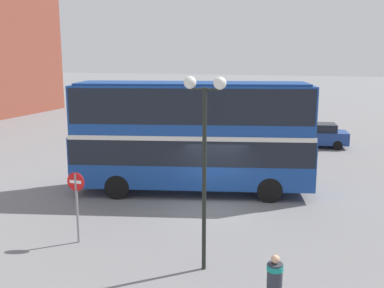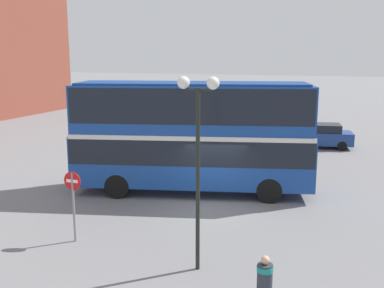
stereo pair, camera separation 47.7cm
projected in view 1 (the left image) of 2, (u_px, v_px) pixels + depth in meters
name	position (u px, v px, depth m)	size (l,w,h in m)	color
ground_plane	(213.00, 207.00, 18.53)	(240.00, 240.00, 0.00)	slate
double_decker_bus	(192.00, 131.00, 19.92)	(10.87, 5.07, 4.98)	#194293
pedestrian_foreground	(275.00, 279.00, 10.57)	(0.47, 0.47, 1.58)	#232328
parked_car_kerb_near	(217.00, 136.00, 29.75)	(4.53, 2.37, 1.63)	slate
parked_car_kerb_far	(318.00, 135.00, 30.34)	(4.18, 2.45, 1.61)	navy
parked_car_side_street	(173.00, 120.00, 37.65)	(4.91, 2.90, 1.56)	black
street_lamp_twin_globe	(205.00, 129.00, 12.34)	(1.19, 0.35, 5.59)	black
no_entry_sign	(76.00, 196.00, 14.70)	(0.62, 0.08, 2.41)	gray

